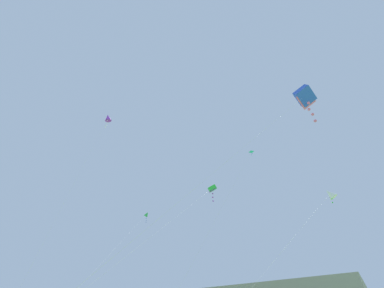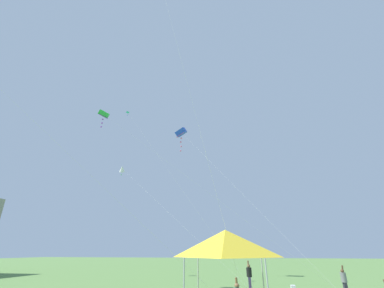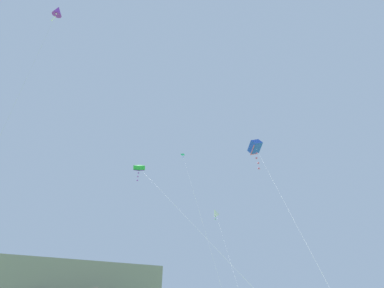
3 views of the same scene
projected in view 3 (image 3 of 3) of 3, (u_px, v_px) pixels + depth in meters
kite_blue_box_0 at (255, 147)px, 30.66m from camera, size 11.32×15.88×20.29m
kite_cyan_delta_2 at (184, 159)px, 31.04m from camera, size 2.92×14.21×19.54m
kite_green_box_3 at (139, 168)px, 28.65m from camera, size 2.47×21.15×16.91m
kite_purple_diamond_4 at (58, 11)px, 24.82m from camera, size 3.45×6.54×27.63m
kite_white_diamond_5 at (216, 212)px, 33.49m from camera, size 8.34×17.28×14.53m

